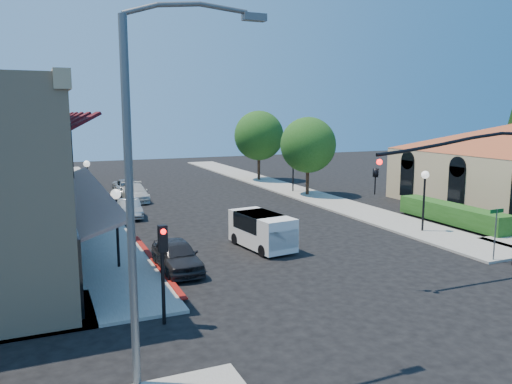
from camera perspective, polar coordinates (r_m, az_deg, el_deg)
name	(u,v)px	position (r m, az deg, el deg)	size (l,w,h in m)	color
ground	(392,303)	(19.14, 15.30, -12.13)	(120.00, 120.00, 0.00)	black
sidewalk_left	(80,200)	(41.45, -19.49, -0.84)	(3.50, 50.00, 0.12)	gray
sidewalk_right	(280,187)	(46.00, 2.78, 0.61)	(3.50, 50.00, 0.12)	gray
curb_red_strip	(155,265)	(23.28, -11.44, -8.15)	(0.25, 10.00, 0.06)	maroon
hedge	(451,224)	(33.15, 21.44, -3.44)	(1.40, 8.00, 1.10)	#1E4E16
street_tree_a	(308,145)	(41.18, 5.97, 5.37)	(4.56, 4.56, 6.48)	black
street_tree_b	(259,136)	(50.11, 0.33, 6.47)	(4.94, 4.94, 7.02)	black
signal_mast_arm	(486,178)	(23.21, 24.77, 1.47)	(8.01, 0.39, 6.00)	black
secondary_signal	(163,256)	(16.22, -10.60, -7.20)	(0.28, 0.42, 3.32)	black
cobra_streetlight	(144,179)	(12.12, -12.68, 1.50)	(3.60, 0.25, 9.31)	#595B5E
street_name_sign	(496,226)	(25.27, 25.72, -3.54)	(0.80, 0.06, 2.50)	#595B5E
lamppost_left_near	(116,208)	(22.37, -15.67, -1.79)	(0.44, 0.44, 3.57)	black
lamppost_left_far	(87,173)	(36.16, -18.74, 2.10)	(0.44, 0.44, 3.57)	black
lamppost_right_near	(425,186)	(29.79, 18.72, 0.71)	(0.44, 0.44, 3.57)	black
lamppost_right_far	(293,161)	(42.91, 4.28, 3.58)	(0.44, 0.44, 3.57)	black
white_van	(262,229)	(25.22, 0.73, -4.22)	(2.23, 4.17, 1.77)	white
parked_car_a	(177,255)	(22.10, -9.04, -7.17)	(1.61, 4.01, 1.37)	black
parked_car_b	(130,208)	(33.79, -14.23, -1.82)	(1.27, 3.64, 1.20)	#9A9D9F
parked_car_c	(135,193)	(39.84, -13.66, -0.09)	(1.83, 4.51, 1.31)	beige
parked_car_d	(128,187)	(43.04, -14.41, 0.52)	(2.11, 4.58, 1.27)	#95989A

